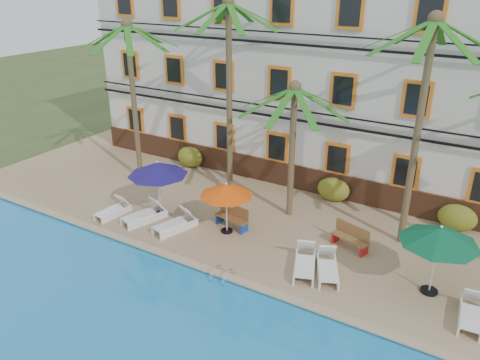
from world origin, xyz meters
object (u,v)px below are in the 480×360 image
Objects in this scene: umbrella_blue at (158,169)px; bench_right at (351,237)px; lounger_f at (471,313)px; umbrella_red at (226,190)px; palm_b at (229,74)px; palm_d at (422,104)px; lounger_e at (327,267)px; lounger_b at (145,214)px; umbrella_green at (440,236)px; palm_a at (132,79)px; bench_left at (233,216)px; palm_c at (293,129)px; lounger_c at (176,223)px; lounger_a at (113,210)px; pool_ladder at (223,278)px; lounger_d at (305,262)px.

umbrella_blue is 1.60× the size of bench_right.
umbrella_red is at bearing 175.37° from lounger_f.
palm_d is (8.11, -0.51, -0.16)m from palm_b.
lounger_b is at bearing -177.79° from lounger_e.
bench_right is at bearing 157.16° from umbrella_green.
palm_a is 8.29m from bench_left.
umbrella_blue is 1.16× the size of umbrella_red.
palm_c reaches higher than bench_left.
lounger_c is at bearing -177.79° from lounger_e.
lounger_a is 5.25m from bench_left.
palm_a is at bearing 115.42° from lounger_a.
lounger_a is 9.48m from lounger_e.
bench_left and bench_right have the same top height.
palm_b is 3.91m from palm_c.
palm_b is 1.51× the size of palm_c.
palm_c is 4.29m from bench_left.
palm_c is 0.68× the size of palm_d.
lounger_e is (7.72, -0.41, -1.86)m from umbrella_blue.
umbrella_green is 1.58× the size of bench_right.
palm_b reaches higher than bench_right.
palm_d is at bearing 50.21° from pool_ladder.
palm_b is at bearing 168.55° from palm_c.
palm_c is 5.78m from umbrella_blue.
umbrella_red is 4.83m from lounger_e.
lounger_f is (11.00, -4.08, -5.31)m from palm_b.
umbrella_red is 4.14m from lounger_d.
palm_b is 10.79m from umbrella_green.
lounger_b is 3.73m from bench_left.
lounger_d is at bearing -19.20° from bench_left.
palm_c is 2.85× the size of lounger_b.
palm_c is at bearing 158.16° from bench_right.
palm_a is 4.92× the size of bench_right.
lounger_f is 7.78m from pool_ladder.
palm_d is at bearing 25.05° from lounger_c.
palm_b is 5.14m from umbrella_blue.
bench_right is (6.52, 2.30, 0.19)m from lounger_c.
palm_a is at bearing 171.04° from umbrella_green.
lounger_a is at bearing -177.67° from lounger_f.
umbrella_blue is at bearing 152.58° from pool_ladder.
bench_left reaches higher than lounger_f.
lounger_c is (-3.36, -3.57, -3.56)m from palm_c.
umbrella_red is at bearing -19.44° from palm_a.
umbrella_blue is 12.41m from lounger_f.
umbrella_blue is 1.61× the size of bench_left.
palm_c reaches higher than umbrella_blue.
umbrella_red is 5.35m from lounger_a.
palm_a is at bearing 145.84° from lounger_c.
umbrella_red is 1.10× the size of lounger_e.
lounger_d is 3.98m from bench_left.
umbrella_green is 1.27× the size of lounger_c.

